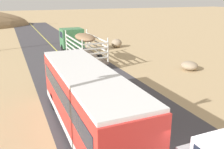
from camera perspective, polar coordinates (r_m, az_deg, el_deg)
livestock_truck at (r=27.89m, az=-8.22°, el=7.70°), size 2.53×9.70×3.02m
bus at (r=12.14m, az=-5.74°, el=-5.85°), size 2.54×10.00×3.21m
boulder_near_shoulder at (r=23.91m, az=17.54°, el=1.98°), size 1.47×1.68×0.83m
boulder_mid_field at (r=33.10m, az=1.07°, el=7.31°), size 1.38×1.50×1.14m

